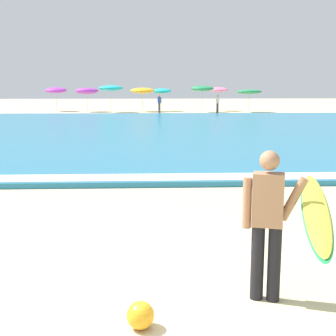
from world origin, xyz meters
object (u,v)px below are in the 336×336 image
(beach_umbrella_3, at_px, (142,91))
(beachgoer_near_row_left, at_px, (159,103))
(surfer_with_board, at_px, (291,214))
(beach_umbrella_6, at_px, (218,90))
(beachgoer_near_row_mid, at_px, (218,103))
(beach_ball, at_px, (140,315))
(beach_umbrella_0, at_px, (56,90))
(beach_umbrella_7, at_px, (249,92))
(beach_umbrella_1, at_px, (87,91))
(beach_umbrella_4, at_px, (162,91))
(beach_umbrella_2, at_px, (111,88))
(beach_umbrella_5, at_px, (202,88))

(beach_umbrella_3, relative_size, beachgoer_near_row_left, 1.42)
(surfer_with_board, xyz_separation_m, beach_umbrella_6, (5.17, 39.56, 0.97))
(beach_umbrella_6, xyz_separation_m, beachgoer_near_row_mid, (-0.50, -3.00, -1.16))
(beach_ball, bearing_deg, beachgoer_near_row_mid, 80.32)
(beach_umbrella_0, relative_size, beachgoer_near_row_mid, 1.44)
(beach_umbrella_0, height_order, beachgoer_near_row_left, beach_umbrella_0)
(beach_umbrella_0, distance_m, beach_umbrella_6, 15.21)
(beach_umbrella_0, relative_size, beach_umbrella_7, 1.00)
(beach_umbrella_1, distance_m, beach_umbrella_6, 12.25)
(beach_umbrella_0, distance_m, beach_umbrella_7, 17.82)
(beach_umbrella_4, bearing_deg, beach_umbrella_3, -156.84)
(surfer_with_board, height_order, beach_umbrella_3, beach_umbrella_3)
(beach_umbrella_1, bearing_deg, beach_umbrella_4, 8.10)
(beachgoer_near_row_mid, distance_m, beach_ball, 37.62)
(beach_umbrella_1, height_order, beachgoer_near_row_left, beach_umbrella_1)
(beach_umbrella_4, bearing_deg, beach_ball, -92.13)
(beach_umbrella_0, relative_size, beach_umbrella_1, 1.03)
(beach_umbrella_2, xyz_separation_m, beach_umbrella_6, (9.94, 2.14, -0.15))
(beach_umbrella_7, bearing_deg, surfer_with_board, -101.57)
(surfer_with_board, height_order, beach_umbrella_6, beach_umbrella_6)
(beach_umbrella_4, bearing_deg, beachgoer_near_row_left, -96.33)
(beach_umbrella_5, bearing_deg, beach_ball, -97.61)
(beach_umbrella_0, bearing_deg, beach_umbrella_5, -11.01)
(beach_umbrella_2, distance_m, beach_umbrella_3, 3.11)
(surfer_with_board, distance_m, beachgoer_near_row_mid, 36.86)
(beach_umbrella_2, bearing_deg, beach_umbrella_0, 157.57)
(beach_umbrella_6, height_order, beach_umbrella_7, beach_umbrella_6)
(beach_umbrella_0, relative_size, beach_umbrella_5, 0.94)
(beach_umbrella_6, bearing_deg, beach_umbrella_7, -43.31)
(beach_umbrella_1, bearing_deg, beach_umbrella_0, 161.33)
(beach_umbrella_1, xyz_separation_m, beach_umbrella_4, (6.88, 0.98, -0.02))
(beach_umbrella_4, bearing_deg, beach_umbrella_1, -171.90)
(beach_umbrella_5, xyz_separation_m, beach_umbrella_7, (4.27, 0.26, -0.31))
(beach_umbrella_2, height_order, beach_ball, beach_umbrella_2)
(beach_umbrella_4, bearing_deg, beach_umbrella_6, 0.06)
(beach_umbrella_3, bearing_deg, beach_umbrella_4, 23.16)
(beach_umbrella_4, xyz_separation_m, beach_ball, (-1.49, -40.08, -1.74))
(surfer_with_board, height_order, beach_ball, surfer_with_board)
(beach_umbrella_1, bearing_deg, beach_umbrella_6, 4.61)
(beach_umbrella_2, relative_size, beachgoer_near_row_mid, 1.53)
(beach_umbrella_1, distance_m, beach_umbrella_7, 14.73)
(surfer_with_board, relative_size, beach_umbrella_7, 1.26)
(surfer_with_board, distance_m, beach_umbrella_7, 38.03)
(beach_umbrella_2, height_order, beach_umbrella_6, beach_umbrella_2)
(surfer_with_board, xyz_separation_m, beachgoer_near_row_mid, (4.67, 36.56, -0.19))
(surfer_with_board, relative_size, beach_umbrella_6, 1.24)
(beachgoer_near_row_left, distance_m, beachgoer_near_row_mid, 5.15)
(beachgoer_near_row_mid, relative_size, beach_ball, 5.56)
(beach_umbrella_5, bearing_deg, beach_umbrella_2, 176.94)
(beach_umbrella_0, bearing_deg, beach_umbrella_1, -18.67)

